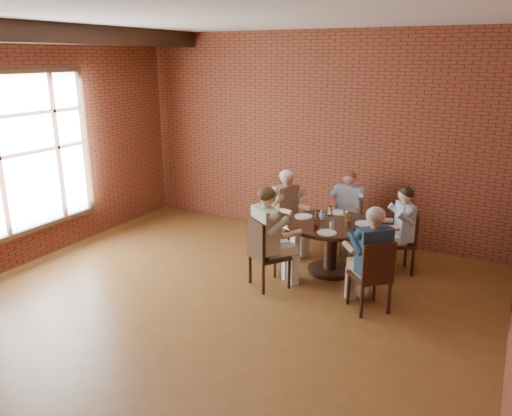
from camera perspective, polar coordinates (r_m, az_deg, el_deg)
The scene contains 30 objects.
floor at distance 6.10m, azimuth -6.46°, elevation -12.43°, with size 7.00×7.00×0.00m, color brown.
ceiling at distance 5.34m, azimuth -7.74°, elevation 21.30°, with size 7.00×7.00×0.00m, color white.
wall_back at distance 8.52m, azimuth 6.63°, elevation 8.18°, with size 7.00×7.00×0.00m, color brown.
wall_left at distance 7.78m, azimuth -27.20°, elevation 5.59°, with size 7.00×7.00×0.00m, color brown.
ceiling_beam at distance 7.04m, azimuth -25.02°, elevation 17.80°, with size 0.22×6.90×0.26m, color #311C10.
window at distance 7.96m, azimuth -24.53°, elevation 5.79°, with size 0.10×2.16×2.36m.
dining_table at distance 7.14m, azimuth 8.58°, elevation -3.34°, with size 1.26×1.26×0.75m.
chair_a at distance 7.40m, azimuth 16.60°, elevation -3.49°, with size 0.53×0.53×0.89m.
diner_a at distance 7.33m, azimuth 16.13°, elevation -2.49°, with size 0.48×0.59×1.26m, color teal, non-canonical shape.
chair_b at distance 8.15m, azimuth 10.44°, elevation -1.13°, with size 0.43×0.43×0.90m.
diner_b at distance 8.04m, azimuth 10.38°, elevation -0.33°, with size 0.49×0.60×1.26m, color #9FAFCB, non-canonical shape.
chair_c at distance 7.90m, azimuth 3.24°, elevation -1.37°, with size 0.56×0.56×0.93m.
diner_c at distance 7.79m, azimuth 3.64°, elevation -0.46°, with size 0.52×0.63×1.31m, color brown, non-canonical shape.
chair_d at distance 6.61m, azimuth 0.86°, elevation -4.92°, with size 0.62×0.62×0.96m.
diner_d at distance 6.59m, azimuth 1.57°, elevation -3.42°, with size 0.55×0.68×1.38m, color #BA9E92, non-canonical shape.
chair_e at distance 6.14m, azimuth 13.25°, elevation -7.33°, with size 0.59×0.59×0.93m.
diner_e at distance 6.15m, azimuth 12.98°, elevation -5.72°, with size 0.52×0.64×1.32m, color #1A314B, non-canonical shape.
plate_a at distance 7.08m, azimuth 12.30°, elevation -1.76°, with size 0.26×0.26×0.01m, color white.
plate_b at distance 7.51m, azimuth 9.30°, elevation -0.50°, with size 0.26×0.26×0.01m, color white.
plate_c at distance 7.27m, azimuth 5.46°, elevation -0.95°, with size 0.26×0.26×0.01m, color white.
plate_d at distance 6.64m, azimuth 8.08°, elevation -2.79°, with size 0.26×0.26×0.01m, color white.
glass_a at distance 7.08m, azimuth 10.54°, elevation -1.12°, with size 0.07×0.07×0.14m, color white.
glass_b at distance 7.23m, azimuth 10.19°, elevation -0.73°, with size 0.07×0.07×0.14m, color white.
glass_c at distance 7.35m, azimuth 8.47°, elevation -0.35°, with size 0.07×0.07×0.14m, color white.
glass_d at distance 7.17m, azimuth 7.62°, elevation -0.75°, with size 0.07×0.07×0.14m, color white.
glass_e at distance 7.11m, azimuth 7.02°, elevation -0.89°, with size 0.07×0.07×0.14m, color white.
glass_f at distance 6.67m, azimuth 6.99°, elevation -2.08°, with size 0.07×0.07×0.14m, color white.
glass_g at distance 6.82m, azimuth 8.68°, elevation -1.73°, with size 0.07×0.07×0.14m, color white.
glass_h at distance 6.90m, azimuth 10.42°, elevation -1.59°, with size 0.07×0.07×0.14m, color white.
smartphone at distance 6.76m, azimuth 11.13°, elevation -2.62°, with size 0.07×0.13×0.01m, color black.
Camera 1 is at (3.07, -4.35, 2.98)m, focal length 35.00 mm.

